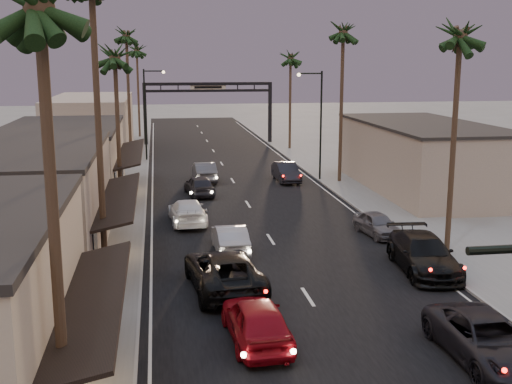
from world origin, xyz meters
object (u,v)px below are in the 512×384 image
object	(u,v)px
palm_ra	(461,27)
palm_rc	(291,54)
oncoming_pickup	(224,271)
palm_rb	(343,27)
palm_far	(137,47)
palm_ld	(126,31)
arch	(208,97)
oncoming_silver	(230,238)
curbside_black	(423,254)
palm_lc	(114,50)
streetlight_right	(318,117)
streetlight_left	(148,107)
oncoming_red	(257,320)
curbside_near	(487,339)

from	to	relation	value
palm_ra	palm_rc	xyz separation A→B (m)	(0.00, 40.00, -0.97)
palm_rc	oncoming_pickup	world-z (taller)	palm_rc
palm_rb	oncoming_pickup	world-z (taller)	palm_rb
palm_far	palm_ld	bearing A→B (deg)	-90.75
palm_ra	arch	bearing A→B (deg)	100.59
arch	oncoming_silver	world-z (taller)	arch
curbside_black	palm_lc	bearing A→B (deg)	140.52
streetlight_right	oncoming_pickup	distance (m)	27.00
streetlight_left	palm_far	distance (m)	20.96
palm_ld	palm_rc	distance (m)	19.51
palm_lc	arch	bearing A→B (deg)	75.80
oncoming_silver	palm_ra	bearing A→B (deg)	168.79
palm_ld	oncoming_silver	bearing A→B (deg)	-78.20
oncoming_pickup	curbside_black	world-z (taller)	oncoming_pickup
palm_far	oncoming_pickup	size ratio (longest dim) A/B	2.11
palm_far	streetlight_left	bearing A→B (deg)	-86.05
arch	palm_rc	xyz separation A→B (m)	(8.60, -6.00, 4.94)
palm_rb	curbside_black	xyz separation A→B (m)	(-2.40, -22.53, -11.55)
oncoming_pickup	palm_ld	bearing A→B (deg)	-86.65
palm_rc	arch	bearing A→B (deg)	145.11
streetlight_right	palm_far	xyz separation A→B (m)	(-15.22, 33.00, 6.11)
streetlight_right	oncoming_silver	world-z (taller)	streetlight_right
oncoming_pickup	curbside_black	xyz separation A→B (m)	(9.62, 1.01, -0.01)
palm_rc	curbside_black	size ratio (longest dim) A/B	2.06
palm_ra	oncoming_silver	distance (m)	15.57
palm_rb	curbside_black	size ratio (longest dim) A/B	2.39
oncoming_silver	oncoming_red	bearing A→B (deg)	87.17
curbside_near	curbside_black	distance (m)	9.26
palm_rc	oncoming_pickup	bearing A→B (deg)	-105.44
palm_far	oncoming_silver	bearing A→B (deg)	-83.68
streetlight_right	streetlight_left	distance (m)	18.99
oncoming_silver	streetlight_left	bearing A→B (deg)	-83.41
palm_ld	curbside_black	xyz separation A→B (m)	(14.80, -33.53, -11.55)
streetlight_left	oncoming_pickup	bearing A→B (deg)	-84.68
oncoming_red	palm_ra	bearing A→B (deg)	-144.94
oncoming_red	palm_lc	bearing A→B (deg)	-77.94
oncoming_red	curbside_near	size ratio (longest dim) A/B	0.89
palm_ra	palm_lc	bearing A→B (deg)	145.10
arch	palm_ra	world-z (taller)	palm_ra
palm_ra	palm_ld	bearing A→B (deg)	119.02
streetlight_right	streetlight_left	world-z (taller)	same
palm_lc	palm_ld	distance (m)	19.10
oncoming_red	palm_ld	bearing A→B (deg)	-85.06
palm_lc	curbside_near	size ratio (longest dim) A/B	2.21
palm_rc	curbside_near	size ratio (longest dim) A/B	2.21
streetlight_right	curbside_near	xyz separation A→B (m)	(-2.38, -32.65, -4.56)
palm_lc	palm_far	world-z (taller)	palm_far
curbside_near	palm_far	bearing A→B (deg)	100.02
oncoming_pickup	curbside_black	size ratio (longest dim) A/B	1.05
palm_rb	oncoming_pickup	distance (m)	28.84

